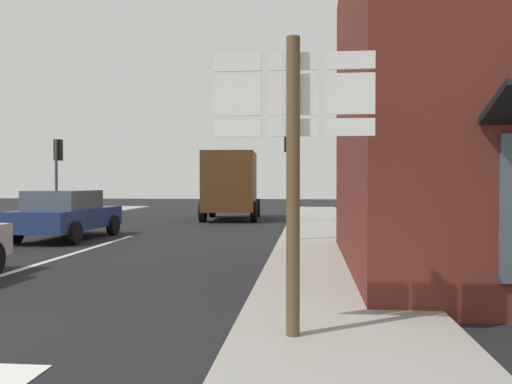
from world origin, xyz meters
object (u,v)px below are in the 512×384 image
Objects in this scene: traffic_light_far_right at (296,157)px; delivery_truck at (231,184)px; route_sign_post at (293,154)px; traffic_light_far_left at (58,161)px; traffic_light_near_right at (290,152)px; sedan_far at (66,214)px.

delivery_truck is at bearing 141.54° from traffic_light_far_right.
route_sign_post is at bearing -88.73° from traffic_light_far_right.
delivery_truck is at bearing 17.15° from traffic_light_far_left.
route_sign_post is 0.93× the size of traffic_light_near_right.
delivery_truck is (3.72, 8.85, 0.89)m from sedan_far.
sedan_far is 0.83× the size of delivery_truck.
traffic_light_near_right is at bearing -5.64° from sedan_far.
route_sign_post reaches higher than sedan_far.
delivery_truck is 3.99m from traffic_light_far_right.
traffic_light_far_right is (3.00, -2.38, 1.11)m from delivery_truck.
sedan_far is 6.98m from traffic_light_near_right.
route_sign_post is at bearing -87.76° from traffic_light_near_right.
route_sign_post is (7.08, -10.00, 1.24)m from sedan_far.
route_sign_post is 16.49m from traffic_light_far_right.
route_sign_post is (3.36, -18.85, 0.35)m from delivery_truck.
traffic_light_far_right reaches higher than sedan_far.
sedan_far is 9.64m from delivery_truck.
route_sign_post is at bearing -79.88° from delivery_truck.
traffic_light_near_right is at bearing -35.65° from traffic_light_far_left.
traffic_light_far_left reaches higher than traffic_light_near_right.
traffic_light_far_right is at bearing 90.00° from traffic_light_near_right.
traffic_light_near_right is (3.00, -9.52, 0.91)m from delivery_truck.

